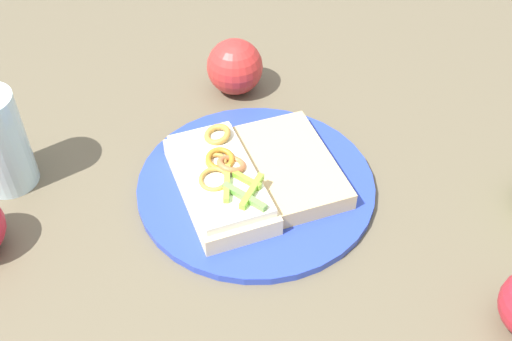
# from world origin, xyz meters

# --- Properties ---
(ground_plane) EXTENTS (2.00, 2.00, 0.00)m
(ground_plane) POSITION_xyz_m (0.00, 0.00, 0.00)
(ground_plane) COLOR brown
(ground_plane) RESTS_ON ground
(plate) EXTENTS (0.29, 0.29, 0.01)m
(plate) POSITION_xyz_m (0.00, 0.00, 0.01)
(plate) COLOR #2940B4
(plate) RESTS_ON ground_plane
(sandwich) EXTENTS (0.20, 0.14, 0.05)m
(sandwich) POSITION_xyz_m (0.02, 0.04, 0.03)
(sandwich) COLOR beige
(sandwich) RESTS_ON plate
(bread_slice_side) EXTENTS (0.19, 0.15, 0.02)m
(bread_slice_side) POSITION_xyz_m (-0.02, -0.04, 0.02)
(bread_slice_side) COLOR tan
(bread_slice_side) RESTS_ON plate
(apple_0) EXTENTS (0.11, 0.11, 0.08)m
(apple_0) POSITION_xyz_m (0.18, -0.11, 0.04)
(apple_0) COLOR red
(apple_0) RESTS_ON ground_plane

